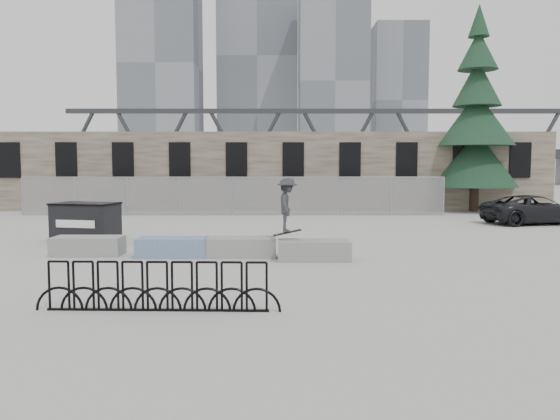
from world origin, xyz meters
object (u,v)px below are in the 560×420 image
(skateboarder, at_px, (287,205))
(planter_far_left, at_px, (88,245))
(suv, at_px, (534,209))
(bike_rack, at_px, (157,287))
(planter_center_left, at_px, (173,246))
(dumpster, at_px, (86,223))
(planter_center_right, at_px, (241,246))
(planter_offset, at_px, (314,249))
(spruce_tree, at_px, (476,127))

(skateboarder, bearing_deg, planter_far_left, 84.83)
(planter_far_left, xyz_separation_m, suv, (17.03, 8.48, 0.35))
(planter_far_left, height_order, bike_rack, bike_rack)
(suv, relative_size, skateboarder, 2.83)
(planter_center_left, height_order, dumpster, dumpster)
(planter_center_right, xyz_separation_m, planter_offset, (2.06, -0.59, 0.00))
(skateboarder, bearing_deg, suv, -49.77)
(suv, bearing_deg, skateboarder, 117.73)
(spruce_tree, height_order, skateboarder, spruce_tree)
(spruce_tree, bearing_deg, planter_center_left, -132.75)
(bike_rack, bearing_deg, planter_far_left, 119.09)
(planter_center_left, xyz_separation_m, planter_center_right, (1.98, 0.03, 0.00))
(planter_center_left, xyz_separation_m, bike_rack, (0.87, -5.87, 0.14))
(bike_rack, xyz_separation_m, spruce_tree, (13.25, 21.14, 4.33))
(planter_offset, xyz_separation_m, skateboarder, (-0.74, 0.16, 1.23))
(planter_offset, relative_size, bike_rack, 0.45)
(planter_center_left, relative_size, skateboarder, 1.22)
(dumpster, xyz_separation_m, suv, (18.00, 5.90, -0.04))
(planter_center_left, bearing_deg, bike_rack, -81.52)
(planter_center_left, xyz_separation_m, suv, (14.51, 8.73, 0.35))
(planter_center_right, relative_size, suv, 0.43)
(bike_rack, relative_size, skateboarder, 2.74)
(planter_far_left, relative_size, planter_offset, 1.00)
(planter_center_left, distance_m, planter_offset, 4.08)
(planter_offset, relative_size, skateboarder, 1.22)
(planter_center_left, bearing_deg, planter_far_left, 174.43)
(planter_offset, height_order, skateboarder, skateboarder)
(planter_far_left, height_order, planter_offset, same)
(planter_center_left, bearing_deg, planter_center_right, 0.97)
(planter_center_right, xyz_separation_m, spruce_tree, (12.14, 15.24, 4.47))
(planter_far_left, relative_size, planter_center_left, 1.00)
(planter_offset, distance_m, spruce_tree, 19.29)
(planter_center_right, height_order, spruce_tree, spruce_tree)
(dumpster, xyz_separation_m, spruce_tree, (17.61, 12.45, 4.08))
(spruce_tree, distance_m, suv, 7.74)
(planter_center_left, bearing_deg, skateboarder, -6.78)
(bike_rack, height_order, skateboarder, skateboarder)
(dumpster, bearing_deg, planter_center_right, -14.58)
(planter_far_left, xyz_separation_m, dumpster, (-0.97, 2.58, 0.39))
(suv, bearing_deg, planter_center_right, 113.36)
(planter_center_left, bearing_deg, planter_offset, -7.81)
(spruce_tree, xyz_separation_m, skateboarder, (-10.82, -15.67, -3.24))
(planter_center_right, distance_m, bike_rack, 6.00)
(bike_rack, bearing_deg, planter_offset, 59.18)
(spruce_tree, bearing_deg, dumpster, -144.74)
(skateboarder, bearing_deg, planter_center_right, 73.20)
(planter_offset, height_order, spruce_tree, spruce_tree)
(planter_center_left, distance_m, suv, 16.94)
(planter_center_right, bearing_deg, skateboarder, -17.89)
(planter_far_left, xyz_separation_m, planter_center_left, (2.53, -0.25, 0.00))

